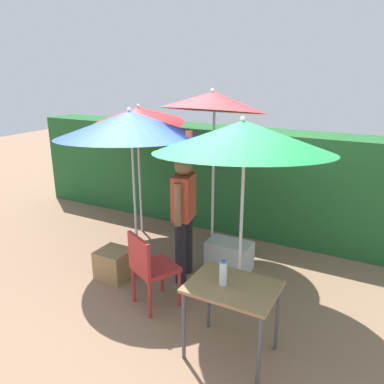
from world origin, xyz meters
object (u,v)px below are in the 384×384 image
umbrella_navy (138,115)px  person_vendor (184,210)px  crate_cardboard (114,264)px  chair_plastic (150,266)px  umbrella_yellow (130,124)px  folding_table (232,294)px  bottle_water (223,273)px  umbrella_rainbow (213,102)px  cooler_box (229,256)px  umbrella_orange (243,137)px

umbrella_navy → person_vendor: 1.93m
umbrella_navy → crate_cardboard: umbrella_navy is taller
crate_cardboard → person_vendor: bearing=30.2°
person_vendor → chair_plastic: 0.86m
umbrella_yellow → crate_cardboard: 1.83m
umbrella_yellow → folding_table: size_ratio=2.70×
bottle_water → umbrella_rainbow: bearing=118.3°
bottle_water → cooler_box: bearing=110.6°
umbrella_orange → cooler_box: bearing=120.8°
person_vendor → cooler_box: person_vendor is taller
umbrella_rainbow → folding_table: (1.13, -1.93, -1.53)m
chair_plastic → crate_cardboard: 0.88m
umbrella_navy → crate_cardboard: (0.57, -1.42, -1.73)m
cooler_box → bottle_water: 1.75m
chair_plastic → bottle_water: size_ratio=3.71×
cooler_box → bottle_water: size_ratio=2.47×
umbrella_orange → umbrella_yellow: umbrella_orange is taller
umbrella_yellow → person_vendor: bearing=-11.2°
person_vendor → folding_table: (1.09, -1.03, -0.28)m
umbrella_rainbow → umbrella_orange: size_ratio=1.09×
crate_cardboard → bottle_water: size_ratio=1.66×
umbrella_navy → cooler_box: size_ratio=3.60×
folding_table → bottle_water: bottle_water is taller
umbrella_yellow → cooler_box: bearing=12.2°
umbrella_yellow → chair_plastic: size_ratio=2.42×
umbrella_orange → bottle_water: (0.20, -0.90, -1.07)m
cooler_box → folding_table: bearing=-66.4°
umbrella_rainbow → cooler_box: umbrella_rainbow is taller
person_vendor → cooler_box: bearing=47.0°
umbrella_yellow → crate_cardboard: bearing=-79.6°
umbrella_rainbow → chair_plastic: 2.34m
umbrella_yellow → crate_cardboard: (0.12, -0.63, -1.71)m
umbrella_orange → folding_table: (0.29, -0.88, -1.28)m
umbrella_yellow → bottle_water: bearing=-32.9°
umbrella_navy → person_vendor: (1.36, -0.97, -0.99)m
folding_table → bottle_water: size_ratio=3.33×
person_vendor → umbrella_rainbow: bearing=93.0°
person_vendor → crate_cardboard: bearing=-149.8°
umbrella_navy → cooler_box: umbrella_navy is taller
umbrella_rainbow → person_vendor: bearing=-87.0°
chair_plastic → folding_table: (1.10, -0.28, 0.14)m
umbrella_navy → person_vendor: umbrella_navy is taller
bottle_water → chair_plastic: bearing=163.0°
umbrella_navy → crate_cardboard: size_ratio=5.35×
person_vendor → folding_table: size_ratio=2.35×
chair_plastic → folding_table: bearing=-14.5°
umbrella_rainbow → chair_plastic: (0.03, -1.64, -1.67)m
person_vendor → crate_cardboard: person_vendor is taller
chair_plastic → cooler_box: 1.32m
umbrella_yellow → cooler_box: umbrella_yellow is taller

